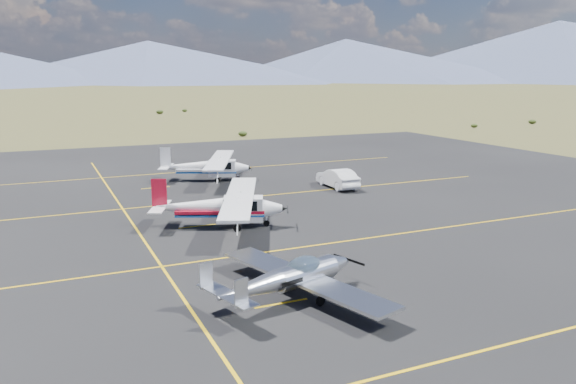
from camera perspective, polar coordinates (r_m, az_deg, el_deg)
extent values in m
plane|color=#383D1C|center=(24.02, 2.55, -7.10)|extent=(1600.00, 1600.00, 0.00)
cube|color=black|center=(30.15, -3.44, -3.12)|extent=(72.00, 72.00, 0.02)
cube|color=silver|center=(20.31, 1.58, -8.71)|extent=(3.53, 8.09, 0.11)
ellipsoid|color=#99BFD8|center=(20.16, 1.59, -7.57)|extent=(1.65, 1.22, 0.73)
cube|color=silver|center=(18.31, -6.24, -10.32)|extent=(1.36, 2.75, 0.05)
cube|color=silver|center=(17.34, -4.77, -10.16)|extent=(0.49, 0.19, 0.89)
cube|color=silver|center=(18.86, -8.32, -8.38)|extent=(0.49, 0.19, 0.89)
cylinder|color=black|center=(21.42, 4.45, -9.08)|extent=(0.31, 0.16, 0.30)
cylinder|color=black|center=(19.65, 3.32, -10.98)|extent=(0.37, 0.20, 0.36)
cylinder|color=black|center=(21.13, -0.77, -9.27)|extent=(0.37, 0.20, 0.36)
cube|color=white|center=(29.13, -4.56, -1.71)|extent=(2.26, 1.74, 1.23)
cube|color=white|center=(28.99, -4.94, -0.48)|extent=(5.18, 9.83, 0.13)
cube|color=black|center=(29.07, -4.56, -1.22)|extent=(1.77, 1.57, 0.50)
cube|color=#B60F26|center=(29.24, -6.88, -1.89)|extent=(4.63, 2.74, 0.16)
cube|color=#B60F26|center=(29.48, -12.95, -0.08)|extent=(0.74, 0.36, 1.46)
cube|color=white|center=(29.64, -12.89, -1.46)|extent=(1.76, 2.96, 0.05)
cylinder|color=black|center=(29.29, -2.20, -3.21)|extent=(0.34, 0.21, 0.33)
cylinder|color=black|center=(28.41, -5.18, -3.66)|extent=(0.42, 0.26, 0.40)
cylinder|color=black|center=(30.26, -4.96, -2.68)|extent=(0.42, 0.26, 0.40)
cube|color=white|center=(41.89, -6.70, 2.42)|extent=(2.19, 1.70, 1.20)
cube|color=white|center=(41.81, -6.96, 3.26)|extent=(5.06, 9.51, 0.12)
cube|color=black|center=(41.85, -6.71, 2.75)|extent=(1.72, 1.52, 0.49)
cube|color=white|center=(42.03, -8.26, 2.29)|extent=(4.48, 2.68, 0.16)
cube|color=white|center=(42.36, -12.35, 3.48)|extent=(0.72, 0.35, 1.42)
cube|color=white|center=(42.46, -12.31, 2.54)|extent=(1.72, 2.87, 0.05)
cylinder|color=black|center=(41.93, -5.10, 1.39)|extent=(0.33, 0.21, 0.32)
cylinder|color=black|center=(41.13, -7.16, 1.19)|extent=(0.40, 0.26, 0.39)
cylinder|color=black|center=(42.95, -6.91, 1.66)|extent=(0.40, 0.26, 0.39)
imported|color=white|center=(39.24, 5.05, 1.42)|extent=(1.48, 4.08, 1.34)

